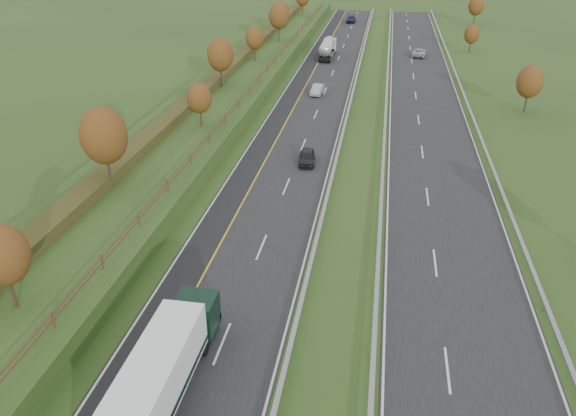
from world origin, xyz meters
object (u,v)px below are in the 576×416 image
(car_dark_near, at_px, (307,157))
(car_oncoming, at_px, (419,52))
(box_lorry, at_px, (153,391))
(road_tanker, at_px, (328,48))
(car_small_far, at_px, (351,19))
(car_silver_mid, at_px, (318,89))

(car_dark_near, distance_m, car_oncoming, 59.73)
(box_lorry, relative_size, road_tanker, 1.45)
(car_small_far, bearing_deg, road_tanker, -92.14)
(car_dark_near, height_order, car_small_far, car_small_far)
(box_lorry, xyz_separation_m, car_small_far, (1.08, 133.93, -1.47))
(road_tanker, distance_m, car_oncoming, 18.18)
(car_silver_mid, xyz_separation_m, car_oncoming, (16.44, 30.31, 0.02))
(car_silver_mid, bearing_deg, road_tanker, 98.00)
(car_silver_mid, relative_size, car_small_far, 0.80)
(car_silver_mid, xyz_separation_m, car_small_far, (0.34, 69.12, 0.08))
(car_small_far, bearing_deg, box_lorry, -90.36)
(car_dark_near, bearing_deg, car_small_far, 85.57)
(road_tanker, xyz_separation_m, car_dark_near, (3.52, -54.27, -1.10))
(road_tanker, xyz_separation_m, car_silver_mid, (1.32, -26.57, -1.08))
(car_dark_near, xyz_separation_m, car_small_far, (-1.86, 96.82, 0.10))
(car_silver_mid, distance_m, car_small_far, 69.12)
(car_small_far, bearing_deg, car_oncoming, -67.38)
(road_tanker, height_order, car_oncoming, road_tanker)
(road_tanker, relative_size, car_dark_near, 2.66)
(car_dark_near, bearing_deg, car_silver_mid, 89.03)
(car_dark_near, distance_m, car_silver_mid, 27.78)
(car_small_far, bearing_deg, car_silver_mid, -90.19)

